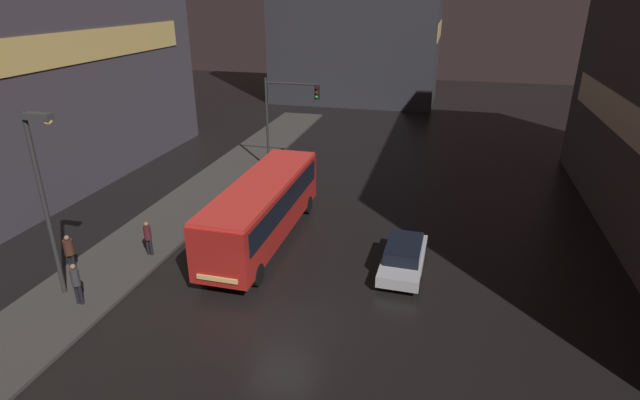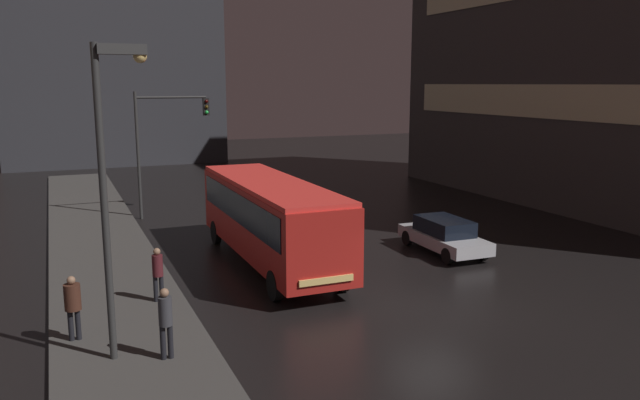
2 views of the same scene
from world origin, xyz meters
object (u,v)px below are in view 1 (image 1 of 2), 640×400
(car_taxi, at_px, (404,256))
(pedestrian_near, at_px, (76,281))
(bus_near, at_px, (263,205))
(pedestrian_far, at_px, (69,250))
(traffic_light_main, at_px, (284,110))
(street_lamp_sidewalk, at_px, (44,179))
(pedestrian_mid, at_px, (148,236))

(car_taxi, xyz_separation_m, pedestrian_near, (-12.28, -6.10, 0.47))
(bus_near, xyz_separation_m, pedestrian_far, (-7.22, -5.13, -0.78))
(car_taxi, bearing_deg, traffic_light_main, -49.72)
(traffic_light_main, relative_size, street_lamp_sidewalk, 0.85)
(pedestrian_mid, bearing_deg, pedestrian_far, -128.21)
(pedestrian_near, height_order, pedestrian_mid, pedestrian_near)
(car_taxi, xyz_separation_m, pedestrian_far, (-14.33, -3.98, 0.49))
(car_taxi, distance_m, street_lamp_sidewalk, 15.05)
(bus_near, distance_m, street_lamp_sidewalk, 9.64)
(street_lamp_sidewalk, bearing_deg, traffic_light_main, 77.02)
(traffic_light_main, bearing_deg, pedestrian_mid, -100.56)
(bus_near, bearing_deg, street_lamp_sidewalk, 47.81)
(pedestrian_far, bearing_deg, pedestrian_near, 79.59)
(pedestrian_near, xyz_separation_m, traffic_light_main, (2.96, 17.63, 3.20))
(pedestrian_near, bearing_deg, pedestrian_mid, 68.41)
(pedestrian_near, height_order, street_lamp_sidewalk, street_lamp_sidewalk)
(pedestrian_far, xyz_separation_m, street_lamp_sidewalk, (1.08, -1.57, 3.98))
(bus_near, distance_m, car_taxi, 7.32)
(bus_near, xyz_separation_m, street_lamp_sidewalk, (-6.14, -6.70, 3.20))
(bus_near, distance_m, pedestrian_near, 8.94)
(traffic_light_main, xyz_separation_m, street_lamp_sidewalk, (-3.94, -17.08, 0.80))
(pedestrian_mid, distance_m, pedestrian_far, 3.35)
(bus_near, xyz_separation_m, traffic_light_main, (-2.20, 10.38, 2.40))
(car_taxi, relative_size, pedestrian_near, 2.50)
(pedestrian_far, bearing_deg, pedestrian_mid, 166.45)
(bus_near, distance_m, traffic_light_main, 10.88)
(car_taxi, relative_size, traffic_light_main, 0.70)
(bus_near, bearing_deg, pedestrian_mid, 32.42)
(pedestrian_mid, relative_size, pedestrian_far, 0.97)
(bus_near, distance_m, pedestrian_far, 8.89)
(car_taxi, height_order, pedestrian_mid, pedestrian_mid)
(street_lamp_sidewalk, bearing_deg, pedestrian_near, -29.38)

